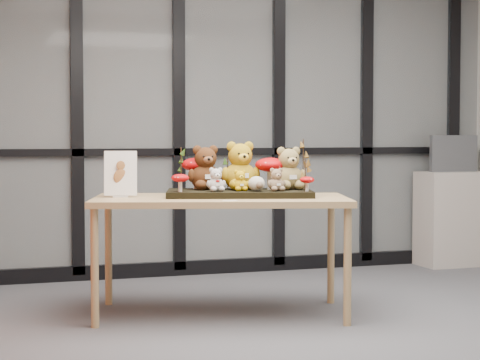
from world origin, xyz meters
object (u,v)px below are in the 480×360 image
object	(u,v)px
bear_white_bow	(216,178)
plush_cream_hedgehog	(257,183)
cabinet	(454,219)
bear_tan_back	(289,166)
mushroom_front_right	(307,183)
bear_small_yellow	(240,179)
mushroom_back_left	(197,172)
mushroom_front_left	(180,182)
bear_pooh_yellow	(240,163)
bear_beige_small	(276,178)
sign_holder	(121,176)
bear_brown_medium	(205,165)
display_table	(221,207)
diorama_tray	(239,193)
monitor	(454,154)
mushroom_back_right	(271,172)

from	to	relation	value
bear_white_bow	plush_cream_hedgehog	world-z (taller)	bear_white_bow
cabinet	bear_tan_back	bearing A→B (deg)	-146.88
cabinet	mushroom_front_right	bearing A→B (deg)	-142.50
mushroom_front_right	plush_cream_hedgehog	bearing A→B (deg)	162.81
bear_small_yellow	plush_cream_hedgehog	xyz separation A→B (m)	(0.09, -0.07, -0.02)
mushroom_back_left	mushroom_front_left	size ratio (longest dim) A/B	1.84
bear_pooh_yellow	plush_cream_hedgehog	xyz separation A→B (m)	(0.04, -0.22, -0.12)
bear_beige_small	mushroom_front_left	xyz separation A→B (m)	(-0.62, 0.12, -0.02)
bear_beige_small	sign_holder	size ratio (longest dim) A/B	0.55
bear_brown_medium	display_table	bearing A→B (deg)	-54.41
bear_white_bow	plush_cream_hedgehog	size ratio (longest dim) A/B	1.57
diorama_tray	mushroom_back_left	size ratio (longest dim) A/B	4.06
bear_brown_medium	cabinet	size ratio (longest dim) A/B	0.38
bear_pooh_yellow	mushroom_front_left	size ratio (longest dim) A/B	2.78
bear_brown_medium	bear_white_bow	distance (m)	0.23
sign_holder	bear_pooh_yellow	bearing A→B (deg)	5.68
bear_small_yellow	display_table	bearing A→B (deg)	171.68
bear_small_yellow	mushroom_front_left	world-z (taller)	bear_small_yellow
mushroom_front_left	mushroom_front_right	distance (m)	0.83
sign_holder	bear_brown_medium	bearing A→B (deg)	9.51
bear_brown_medium	bear_beige_small	size ratio (longest dim) A/B	1.96
plush_cream_hedgehog	monitor	size ratio (longest dim) A/B	0.23
display_table	bear_pooh_yellow	size ratio (longest dim) A/B	5.15
diorama_tray	bear_small_yellow	bearing A→B (deg)	-89.60
diorama_tray	mushroom_front_right	xyz separation A→B (m)	(0.39, -0.25, 0.07)
bear_pooh_yellow	mushroom_back_left	bearing A→B (deg)	164.90
mushroom_front_right	bear_beige_small	bearing A→B (deg)	156.38
mushroom_back_right	sign_holder	bearing A→B (deg)	172.25
mushroom_back_left	bear_pooh_yellow	bearing A→B (deg)	-31.30
bear_beige_small	mushroom_front_right	world-z (taller)	bear_beige_small
bear_pooh_yellow	cabinet	size ratio (longest dim) A/B	0.42
bear_small_yellow	bear_beige_small	world-z (taller)	bear_beige_small
bear_brown_medium	sign_holder	world-z (taller)	bear_brown_medium
bear_small_yellow	bear_beige_small	xyz separation A→B (m)	(0.22, -0.09, 0.01)
display_table	mushroom_back_right	size ratio (longest dim) A/B	7.77
display_table	plush_cream_hedgehog	world-z (taller)	plush_cream_hedgehog
mushroom_back_left	sign_holder	size ratio (longest dim) A/B	0.78
display_table	bear_beige_small	distance (m)	0.41
mushroom_back_left	mushroom_front_right	size ratio (longest dim) A/B	2.22
bear_small_yellow	mushroom_back_left	bearing A→B (deg)	140.18
mushroom_back_right	mushroom_back_left	bearing A→B (deg)	158.04
bear_pooh_yellow	mushroom_front_left	distance (m)	0.47
diorama_tray	sign_holder	world-z (taller)	sign_holder
display_table	bear_pooh_yellow	xyz separation A→B (m)	(0.17, 0.10, 0.29)
cabinet	display_table	bearing A→B (deg)	-151.90
bear_white_bow	mushroom_front_left	bearing A→B (deg)	-171.19
display_table	mushroom_back_left	distance (m)	0.35
bear_pooh_yellow	mushroom_back_right	bearing A→B (deg)	7.66
bear_pooh_yellow	plush_cream_hedgehog	bearing A→B (deg)	-63.30
mushroom_back_right	mushroom_front_right	distance (m)	0.33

